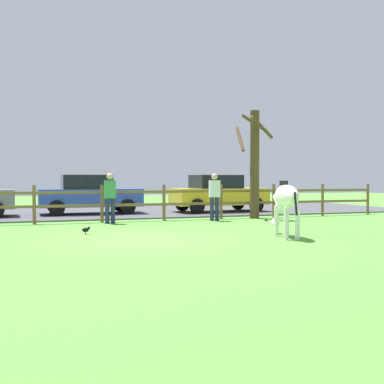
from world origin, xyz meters
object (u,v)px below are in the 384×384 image
parked_car_blue (89,194)px  parked_car_yellow (218,193)px  crow_on_grass (86,230)px  visitor_left_of_tree (214,195)px  bare_tree (254,161)px  visitor_right_of_tree (110,196)px  zebra (286,200)px

parked_car_blue → parked_car_yellow: bearing=-5.7°
crow_on_grass → visitor_left_of_tree: visitor_left_of_tree is taller
bare_tree → parked_car_blue: size_ratio=0.99×
parked_car_yellow → visitor_right_of_tree: 6.19m
crow_on_grass → parked_car_yellow: size_ratio=0.05×
parked_car_yellow → visitor_right_of_tree: bearing=-146.5°
crow_on_grass → parked_car_blue: (0.90, 6.74, 0.72)m
bare_tree → zebra: 5.78m
bare_tree → crow_on_grass: bare_tree is taller
crow_on_grass → parked_car_yellow: 8.83m
parked_car_yellow → visitor_left_of_tree: size_ratio=2.49×
bare_tree → parked_car_blue: (-5.52, 3.63, -1.25)m
bare_tree → visitor_right_of_tree: bare_tree is taller
parked_car_blue → visitor_right_of_tree: (0.19, -3.95, 0.06)m
crow_on_grass → visitor_right_of_tree: size_ratio=0.13×
crow_on_grass → parked_car_blue: 6.83m
visitor_left_of_tree → zebra: bearing=-90.6°
parked_car_blue → visitor_left_of_tree: 5.56m
zebra → parked_car_yellow: size_ratio=0.47×
zebra → visitor_left_of_tree: bearing=89.4°
bare_tree → zebra: size_ratio=2.06×
parked_car_blue → visitor_left_of_tree: visitor_left_of_tree is taller
bare_tree → parked_car_yellow: (-0.17, 3.10, -1.25)m
visitor_left_of_tree → parked_car_blue: bearing=132.8°
zebra → parked_car_yellow: parked_car_yellow is taller
zebra → visitor_right_of_tree: visitor_right_of_tree is taller
visitor_right_of_tree → visitor_left_of_tree: bearing=-2.1°
zebra → parked_car_yellow: 8.62m
parked_car_blue → crow_on_grass: bearing=-97.6°
crow_on_grass → visitor_right_of_tree: bearing=68.7°
zebra → visitor_right_of_tree: (-3.54, 5.05, -0.02)m
zebra → crow_on_grass: 5.21m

